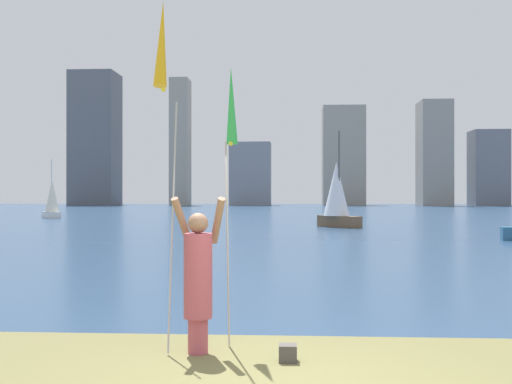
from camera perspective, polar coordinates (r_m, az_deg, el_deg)
name	(u,v)px	position (r m, az deg, el deg)	size (l,w,h in m)	color
ground	(293,217)	(57.63, 3.31, -2.22)	(120.00, 138.00, 0.12)	brown
person	(198,276)	(8.11, -5.23, -7.56)	(0.73, 0.54, 1.98)	#B24C59
kite_flag_left	(162,55)	(7.81, -8.42, 12.07)	(0.16, 1.15, 4.33)	#B2B2B7
kite_flag_right	(231,113)	(8.70, -2.24, 7.14)	(0.16, 0.90, 3.75)	#B2B2B7
bag	(288,353)	(7.85, 2.89, -14.27)	(0.22, 0.21, 0.20)	#4C4742
sailboat_2	(337,194)	(38.54, 7.29, -0.21)	(2.59, 2.94, 5.81)	brown
sailboat_5	(52,200)	(54.63, -17.89, -0.68)	(2.12, 2.29, 4.85)	silver
skyline_tower_0	(95,139)	(118.80, -14.26, 4.65)	(7.97, 7.49, 23.93)	#565B66
skyline_tower_1	(180,142)	(111.02, -6.83, 4.46)	(3.15, 4.53, 21.93)	gray
skyline_tower_2	(250,174)	(110.02, -0.51, 1.63)	(7.07, 4.98, 10.90)	gray
skyline_tower_3	(343,156)	(113.54, 7.86, 3.22)	(7.37, 6.21, 17.41)	gray
skyline_tower_4	(434,154)	(110.72, 15.74, 3.35)	(5.06, 6.44, 17.54)	gray
skyline_tower_5	(488,168)	(113.88, 20.18, 2.03)	(5.73, 5.55, 12.69)	slate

